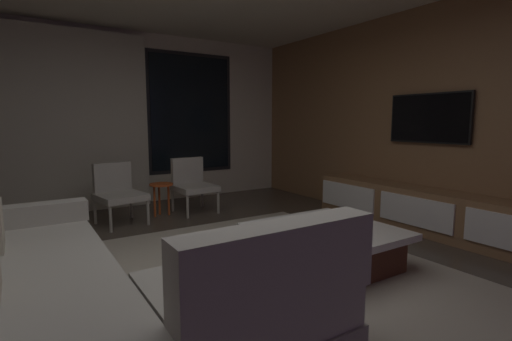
# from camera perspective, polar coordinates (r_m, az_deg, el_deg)

# --- Properties ---
(floor) EXTENTS (9.20, 9.20, 0.00)m
(floor) POSITION_cam_1_polar(r_m,az_deg,el_deg) (3.04, -5.41, -18.08)
(floor) COLOR #473D33
(back_wall_with_window) EXTENTS (6.60, 0.30, 2.70)m
(back_wall_with_window) POSITION_cam_1_polar(r_m,az_deg,el_deg) (6.18, -21.79, 7.26)
(back_wall_with_window) COLOR beige
(back_wall_with_window) RESTS_ON floor
(media_wall) EXTENTS (0.12, 7.80, 2.70)m
(media_wall) POSITION_cam_1_polar(r_m,az_deg,el_deg) (4.95, 27.97, 7.07)
(media_wall) COLOR #8E6642
(media_wall) RESTS_ON floor
(area_rug) EXTENTS (3.20, 3.80, 0.01)m
(area_rug) POSITION_cam_1_polar(r_m,az_deg,el_deg) (3.12, 1.46, -17.22)
(area_rug) COLOR #ADA391
(area_rug) RESTS_ON floor
(sectional_couch) EXTENTS (1.98, 2.50, 0.82)m
(sectional_couch) POSITION_cam_1_polar(r_m,az_deg,el_deg) (2.56, -24.14, -16.68)
(sectional_couch) COLOR gray
(sectional_couch) RESTS_ON floor
(coffee_table) EXTENTS (1.16, 1.16, 0.36)m
(coffee_table) POSITION_cam_1_polar(r_m,az_deg,el_deg) (3.50, 10.40, -11.34)
(coffee_table) COLOR #4D2718
(coffee_table) RESTS_ON floor
(book_stack_on_coffee_table) EXTENTS (0.29, 0.17, 0.04)m
(book_stack_on_coffee_table) POSITION_cam_1_polar(r_m,az_deg,el_deg) (3.63, 10.02, -7.43)
(book_stack_on_coffee_table) COLOR #65C16D
(book_stack_on_coffee_table) RESTS_ON coffee_table
(accent_chair_near_window) EXTENTS (0.57, 0.59, 0.78)m
(accent_chair_near_window) POSITION_cam_1_polar(r_m,az_deg,el_deg) (5.53, -9.71, -1.74)
(accent_chair_near_window) COLOR #B2ADA0
(accent_chair_near_window) RESTS_ON floor
(accent_chair_by_curtain) EXTENTS (0.63, 0.65, 0.78)m
(accent_chair_by_curtain) POSITION_cam_1_polar(r_m,az_deg,el_deg) (5.12, -20.34, -2.83)
(accent_chair_by_curtain) COLOR #B2ADA0
(accent_chair_by_curtain) RESTS_ON floor
(side_stool) EXTENTS (0.32, 0.32, 0.46)m
(side_stool) POSITION_cam_1_polar(r_m,az_deg,el_deg) (5.35, -14.27, -2.82)
(side_stool) COLOR #BF4C1E
(side_stool) RESTS_ON floor
(media_console) EXTENTS (0.46, 3.10, 0.52)m
(media_console) POSITION_cam_1_polar(r_m,az_deg,el_deg) (4.84, 24.94, -5.84)
(media_console) COLOR #8E6642
(media_console) RESTS_ON floor
(mounted_tv) EXTENTS (0.05, 1.03, 0.60)m
(mounted_tv) POSITION_cam_1_polar(r_m,az_deg,el_deg) (4.99, 24.84, 7.25)
(mounted_tv) COLOR black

